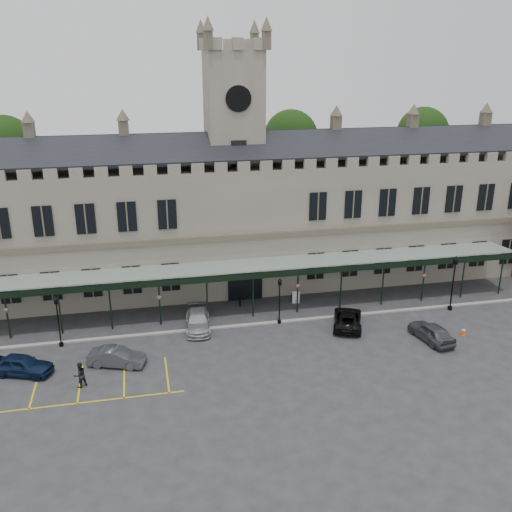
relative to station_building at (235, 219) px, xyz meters
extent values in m
plane|color=#2A2A2D|center=(0.00, -15.91, -6.47)|extent=(140.00, 140.00, 0.00)
cube|color=slate|center=(0.00, 0.09, -0.47)|extent=(60.00, 10.00, 12.00)
cube|color=#4F4839|center=(0.00, -5.09, -0.27)|extent=(60.00, 0.35, 0.50)
cube|color=black|center=(0.00, -2.41, 7.33)|extent=(60.00, 4.77, 2.20)
cube|color=black|center=(0.00, 2.59, 7.33)|extent=(60.00, 4.77, 2.20)
cube|color=black|center=(0.00, -5.01, -4.57)|extent=(3.20, 0.18, 3.80)
cube|color=slate|center=(0.00, 0.09, 4.53)|extent=(5.00, 5.00, 22.00)
cylinder|color=silver|center=(0.00, -2.47, 11.53)|extent=(2.20, 0.12, 2.20)
cylinder|color=black|center=(0.00, -2.54, 11.53)|extent=(2.30, 0.04, 2.30)
cube|color=black|center=(0.00, -2.47, 6.53)|extent=(1.40, 0.12, 2.80)
cube|color=#8C9E93|center=(0.00, -6.91, -2.37)|extent=(50.00, 4.00, 0.40)
cube|color=black|center=(0.00, -8.91, -2.62)|extent=(50.00, 0.18, 0.50)
cube|color=gray|center=(0.00, -10.41, -6.41)|extent=(60.00, 0.40, 0.12)
cylinder|color=#332314|center=(-22.00, 9.09, -0.47)|extent=(0.70, 0.70, 12.00)
sphere|color=black|center=(-22.00, 9.09, 6.53)|extent=(6.00, 6.00, 6.00)
cylinder|color=#332314|center=(8.00, 9.09, -0.47)|extent=(0.70, 0.70, 12.00)
sphere|color=black|center=(8.00, 9.09, 6.53)|extent=(6.00, 6.00, 6.00)
cylinder|color=#332314|center=(24.00, 9.09, -0.47)|extent=(0.70, 0.70, 12.00)
sphere|color=black|center=(24.00, 9.09, 6.53)|extent=(6.00, 6.00, 6.00)
cylinder|color=black|center=(-15.85, -10.92, -6.33)|extent=(0.33, 0.33, 0.28)
cylinder|color=black|center=(-15.85, -10.92, -4.62)|extent=(0.11, 0.11, 3.69)
cube|color=black|center=(-15.85, -10.92, -2.64)|extent=(0.26, 0.26, 0.37)
cone|color=black|center=(-15.85, -10.92, -2.32)|extent=(0.41, 0.41, 0.28)
cylinder|color=black|center=(1.89, -10.54, -6.33)|extent=(0.32, 0.32, 0.27)
cylinder|color=black|center=(1.89, -10.54, -4.69)|extent=(0.11, 0.11, 3.56)
cube|color=black|center=(1.89, -10.54, -2.77)|extent=(0.25, 0.25, 0.36)
cone|color=black|center=(1.89, -10.54, -2.46)|extent=(0.39, 0.39, 0.27)
cylinder|color=black|center=(17.56, -11.06, -6.30)|extent=(0.40, 0.40, 0.33)
cylinder|color=black|center=(17.56, -11.06, -4.26)|extent=(0.13, 0.13, 4.41)
cube|color=black|center=(17.56, -11.06, -1.89)|extent=(0.31, 0.31, 0.44)
cone|color=black|center=(17.56, -11.06, -1.51)|extent=(0.49, 0.49, 0.33)
cube|color=#E74E07|center=(16.08, -15.75, -6.45)|extent=(0.36, 0.36, 0.04)
cone|color=#E74E07|center=(16.08, -15.75, -6.14)|extent=(0.42, 0.42, 0.66)
cylinder|color=silver|center=(16.08, -15.75, -6.04)|extent=(0.27, 0.27, 0.09)
cylinder|color=black|center=(4.39, -6.85, -6.22)|extent=(0.06, 0.06, 0.49)
cube|color=silver|center=(4.39, -6.85, -5.88)|extent=(0.67, 0.22, 1.17)
cylinder|color=black|center=(-0.76, -6.42, -6.05)|extent=(0.15, 0.15, 0.83)
cylinder|color=black|center=(4.09, -6.62, -6.01)|extent=(0.16, 0.16, 0.91)
imported|color=#0B1934|center=(-18.08, -14.73, -5.72)|extent=(4.73, 3.18, 1.50)
imported|color=#3E4147|center=(-11.50, -14.87, -5.78)|extent=(4.43, 2.72, 1.38)
imported|color=#9FA2A7|center=(-5.00, -10.07, -5.76)|extent=(2.40, 5.04, 1.42)
imported|color=black|center=(7.38, -12.24, -5.79)|extent=(3.86, 5.38, 1.36)
imported|color=#3E4147|center=(13.00, -16.06, -5.71)|extent=(2.50, 4.66, 1.51)
imported|color=black|center=(-13.89, -17.26, -5.55)|extent=(1.13, 1.07, 1.84)
camera|label=1|loc=(-9.15, -53.08, 15.09)|focal=40.00mm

